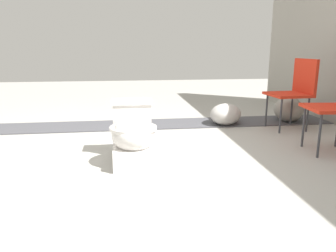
{
  "coord_description": "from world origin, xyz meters",
  "views": [
    {
      "loc": [
        2.82,
        -0.07,
        0.97
      ],
      "look_at": [
        0.09,
        0.3,
        0.3
      ],
      "focal_mm": 35.0,
      "sensor_mm": 36.0,
      "label": 1
    }
  ],
  "objects": [
    {
      "name": "folding_chair_left",
      "position": [
        -0.8,
        1.96,
        0.51
      ],
      "size": [
        0.46,
        0.46,
        0.83
      ],
      "rotation": [
        0.0,
        0.0,
        -1.52
      ],
      "color": "red",
      "rests_on": "ground"
    },
    {
      "name": "toilet",
      "position": [
        0.1,
        0.0,
        0.22
      ],
      "size": [
        0.63,
        0.39,
        0.52
      ],
      "rotation": [
        0.0,
        0.0,
        -0.01
      ],
      "color": "white",
      "rests_on": "ground"
    },
    {
      "name": "ground_plane",
      "position": [
        0.0,
        0.0,
        0.0
      ],
      "size": [
        14.0,
        14.0,
        0.0
      ],
      "primitive_type": "plane",
      "color": "#A8A59E"
    },
    {
      "name": "boulder_near",
      "position": [
        -1.2,
        2.1,
        0.16
      ],
      "size": [
        0.58,
        0.53,
        0.32
      ],
      "primitive_type": "ellipsoid",
      "rotation": [
        0.0,
        0.0,
        2.76
      ],
      "color": "gray",
      "rests_on": "ground"
    },
    {
      "name": "gravel_strip",
      "position": [
        -1.24,
        0.5,
        0.01
      ],
      "size": [
        0.56,
        8.0,
        0.01
      ],
      "primitive_type": "cube",
      "color": "#4C4C51",
      "rests_on": "ground"
    },
    {
      "name": "boulder_far",
      "position": [
        -1.12,
        1.21,
        0.13
      ],
      "size": [
        0.59,
        0.59,
        0.27
      ],
      "primitive_type": "ellipsoid",
      "rotation": [
        0.0,
        0.0,
        2.39
      ],
      "color": "#B7B2AD",
      "rests_on": "ground"
    }
  ]
}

